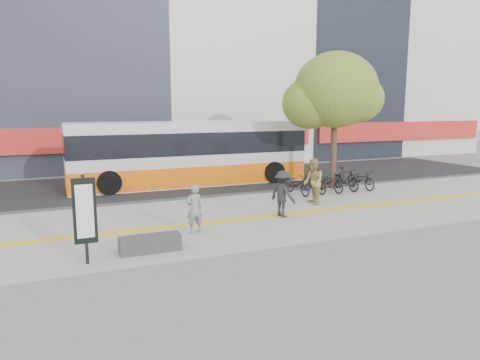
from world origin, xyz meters
name	(u,v)px	position (x,y,z in m)	size (l,w,h in m)	color
ground	(226,232)	(0.00, 0.00, 0.00)	(120.00, 120.00, 0.00)	#605F5B
sidewalk	(210,220)	(0.00, 1.50, 0.04)	(40.00, 7.00, 0.08)	gray
tactile_strip	(215,222)	(0.00, 1.00, 0.09)	(40.00, 0.45, 0.01)	gold
street	(159,185)	(0.00, 9.00, 0.03)	(40.00, 8.00, 0.06)	black
curb	(182,200)	(0.00, 5.00, 0.07)	(40.00, 0.25, 0.14)	#323235
bench	(150,244)	(-2.60, -1.20, 0.30)	(1.60, 0.45, 0.45)	#323235
signboard	(85,212)	(-4.20, -1.51, 1.37)	(0.55, 0.10, 2.20)	black
street_tree	(334,92)	(7.18, 4.82, 4.51)	(4.40, 3.80, 6.31)	#3D281C
bus	(190,155)	(1.45, 8.50, 1.51)	(11.54, 2.74, 3.07)	beige
bicycle_row	(330,181)	(6.59, 4.00, 0.57)	(4.11, 1.82, 1.04)	black
seated_woman	(194,209)	(-0.96, 0.13, 0.82)	(0.54, 0.35, 1.47)	black
pedestrian_tan	(313,182)	(4.47, 2.07, 0.98)	(0.87, 0.68, 1.80)	#A38A47
pedestrian_dark	(283,194)	(2.43, 0.79, 0.89)	(1.04, 0.60, 1.61)	black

